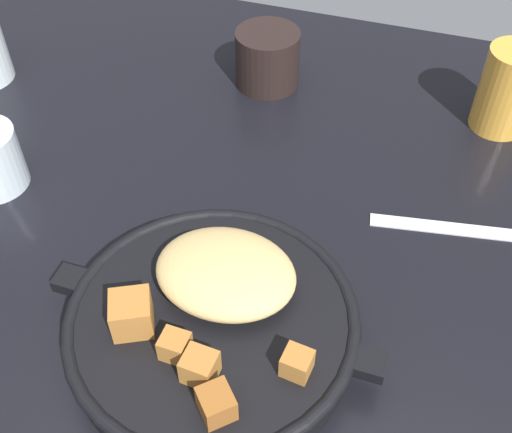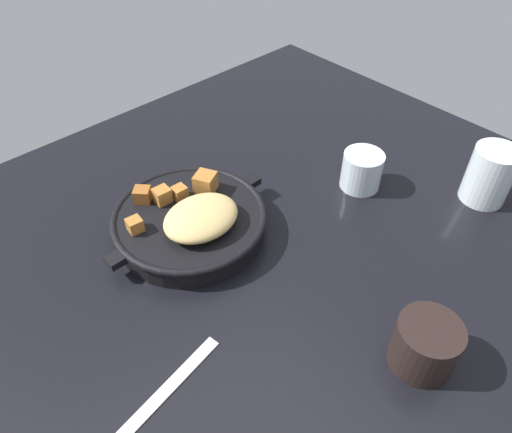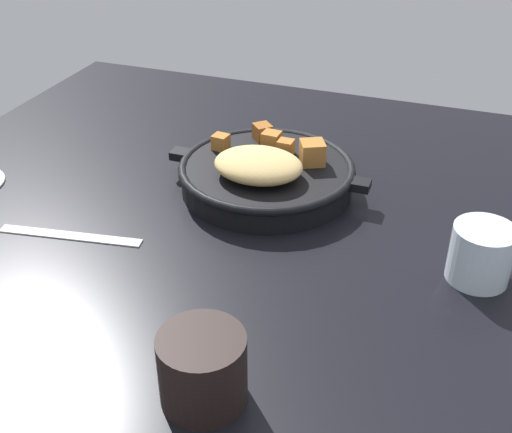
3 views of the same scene
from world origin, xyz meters
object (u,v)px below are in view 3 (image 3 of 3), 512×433
coffee_mug_dark (203,369)px  butter_knife (70,235)px  water_glass_short (481,254)px  cast_iron_skillet (266,173)px

coffee_mug_dark → butter_knife: bearing=-34.6°
water_glass_short → coffee_mug_dark: bearing=50.6°
butter_knife → coffee_mug_dark: (-26.15, 18.06, 3.32)cm
butter_knife → water_glass_short: size_ratio=2.64×
butter_knife → water_glass_short: water_glass_short is taller
water_glass_short → cast_iron_skillet: bearing=-20.4°
butter_knife → coffee_mug_dark: 31.96cm
butter_knife → cast_iron_skillet: bearing=-143.9°
coffee_mug_dark → cast_iron_skillet: bearing=-79.2°
cast_iron_skillet → water_glass_short: (-28.94, 10.76, 0.63)cm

